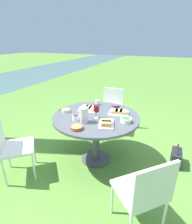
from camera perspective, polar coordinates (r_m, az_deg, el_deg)
name	(u,v)px	position (r m, az deg, el deg)	size (l,w,h in m)	color
ground_plane	(96,159)	(2.99, 0.00, -14.98)	(40.00, 40.00, 0.00)	#5B8C38
dining_table	(96,122)	(2.63, 0.00, -3.37)	(1.28, 1.28, 0.78)	#4C4C51
chair_near_left	(145,190)	(1.84, 15.65, -23.43)	(0.61, 0.61, 0.89)	silver
chair_near_right	(112,106)	(3.68, 5.20, 1.85)	(0.46, 0.48, 0.89)	silver
chair_far_back	(10,144)	(2.65, -26.22, -9.27)	(0.61, 0.61, 0.89)	silver
water_pitcher	(84,115)	(2.35, -4.00, -0.98)	(0.13, 0.12, 0.21)	silver
wine_glass	(96,109)	(2.45, 0.13, 1.08)	(0.08, 0.08, 0.20)	silver
platter_bread_main	(88,109)	(2.79, -2.51, 1.12)	(0.28, 0.31, 0.06)	white
platter_charcuterie	(119,112)	(2.66, 7.45, -0.10)	(0.26, 0.33, 0.06)	white
platter_sandwich_side	(106,123)	(2.29, 3.43, -3.71)	(0.35, 0.27, 0.07)	white
bowl_fries	(77,127)	(2.21, -6.35, -5.03)	(0.15, 0.15, 0.04)	#B74733
bowl_salad	(126,120)	(2.41, 9.75, -2.56)	(0.15, 0.15, 0.06)	white
bowl_olives	(76,117)	(2.46, -6.54, -1.76)	(0.10, 0.10, 0.06)	white
bowl_dip_red	(115,106)	(2.95, 6.36, 2.10)	(0.12, 0.12, 0.04)	#334256
bowl_dip_cream	(66,110)	(2.75, -9.83, 0.52)	(0.12, 0.12, 0.05)	beige
cup_water_near	(97,102)	(3.02, 0.37, 3.15)	(0.06, 0.06, 0.08)	silver
handbag	(176,158)	(3.06, 24.66, -13.37)	(0.30, 0.14, 0.37)	#232328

